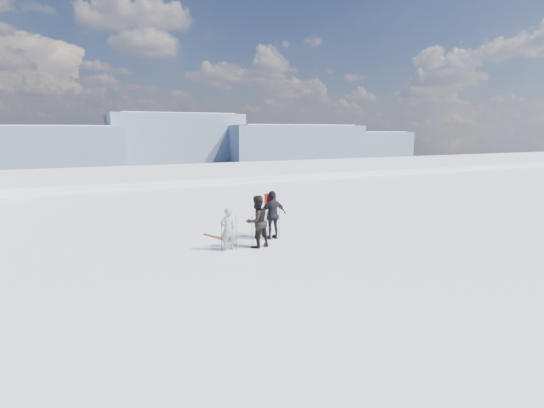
{
  "coord_description": "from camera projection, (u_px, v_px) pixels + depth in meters",
  "views": [
    {
      "loc": [
        -8.41,
        -10.19,
        4.27
      ],
      "look_at": [
        -2.11,
        3.0,
        1.73
      ],
      "focal_mm": 28.0,
      "sensor_mm": 36.0,
      "label": 1
    }
  ],
  "objects": [
    {
      "name": "ski_poles",
      "position": [
        255.0,
        229.0,
        15.8
      ],
      "size": [
        2.69,
        0.94,
        1.37
      ],
      "color": "black",
      "rests_on": "ground"
    },
    {
      "name": "backpack",
      "position": [
        270.0,
        182.0,
        16.76
      ],
      "size": [
        0.42,
        0.24,
        0.61
      ],
      "primitive_type": "cube",
      "rotation": [
        0.0,
        0.0,
        3.15
      ],
      "color": "red",
      "rests_on": "skier_pack"
    },
    {
      "name": "skier_grey",
      "position": [
        228.0,
        229.0,
        15.19
      ],
      "size": [
        0.6,
        0.43,
        1.55
      ],
      "primitive_type": "imported",
      "rotation": [
        0.0,
        0.0,
        3.25
      ],
      "color": "gray",
      "rests_on": "ground"
    },
    {
      "name": "far_mountain_range",
      "position": [
        109.0,
        142.0,
        431.54
      ],
      "size": [
        770.0,
        110.0,
        53.0
      ],
      "color": "slate",
      "rests_on": "ground"
    },
    {
      "name": "lake_basin",
      "position": [
        172.0,
        243.0,
        41.14
      ],
      "size": [
        820.0,
        820.0,
        71.62
      ],
      "color": "white",
      "rests_on": "ground"
    },
    {
      "name": "skier_pack",
      "position": [
        273.0,
        215.0,
        16.76
      ],
      "size": [
        1.14,
        0.48,
        1.94
      ],
      "primitive_type": "imported",
      "rotation": [
        0.0,
        0.0,
        3.15
      ],
      "color": "black",
      "rests_on": "ground"
    },
    {
      "name": "skier_dark",
      "position": [
        257.0,
        222.0,
        15.53
      ],
      "size": [
        1.1,
        0.96,
        1.94
      ],
      "primitive_type": "imported",
      "rotation": [
        0.0,
        0.0,
        3.4
      ],
      "color": "black",
      "rests_on": "ground"
    },
    {
      "name": "skis_loose",
      "position": [
        218.0,
        237.0,
        17.07
      ],
      "size": [
        0.95,
        1.65,
        0.03
      ],
      "color": "black",
      "rests_on": "ground"
    }
  ]
}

